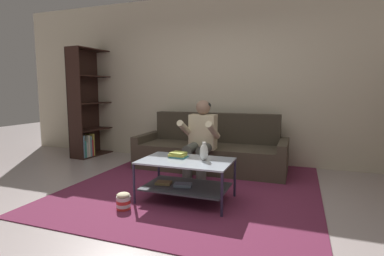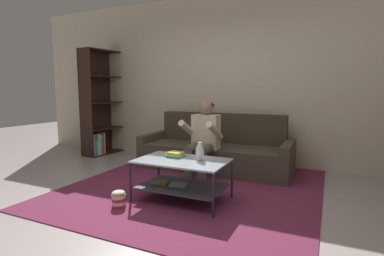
{
  "view_description": "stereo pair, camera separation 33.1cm",
  "coord_description": "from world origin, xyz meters",
  "px_view_note": "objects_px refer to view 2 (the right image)",
  "views": [
    {
      "loc": [
        1.31,
        -2.72,
        1.26
      ],
      "look_at": [
        -0.0,
        0.89,
        0.77
      ],
      "focal_mm": 28.0,
      "sensor_mm": 36.0,
      "label": 1
    },
    {
      "loc": [
        1.61,
        -2.59,
        1.26
      ],
      "look_at": [
        -0.0,
        0.89,
        0.77
      ],
      "focal_mm": 28.0,
      "sensor_mm": 36.0,
      "label": 2
    }
  ],
  "objects_px": {
    "bookshelf": "(99,112)",
    "coffee_table": "(181,174)",
    "person_seated_center": "(203,136)",
    "book_stack": "(175,155)",
    "couch": "(216,152)",
    "popcorn_tub": "(119,199)",
    "vase": "(200,152)"
  },
  "relations": [
    {
      "from": "vase",
      "to": "popcorn_tub",
      "type": "relative_size",
      "value": 1.1
    },
    {
      "from": "person_seated_center",
      "to": "coffee_table",
      "type": "xyz_separation_m",
      "value": [
        0.13,
        -0.94,
        -0.29
      ]
    },
    {
      "from": "coffee_table",
      "to": "vase",
      "type": "relative_size",
      "value": 4.91
    },
    {
      "from": "couch",
      "to": "bookshelf",
      "type": "xyz_separation_m",
      "value": [
        -2.51,
        0.15,
        0.56
      ]
    },
    {
      "from": "person_seated_center",
      "to": "book_stack",
      "type": "bearing_deg",
      "value": -89.72
    },
    {
      "from": "book_stack",
      "to": "coffee_table",
      "type": "bearing_deg",
      "value": -36.67
    },
    {
      "from": "popcorn_tub",
      "to": "bookshelf",
      "type": "bearing_deg",
      "value": 135.45
    },
    {
      "from": "coffee_table",
      "to": "couch",
      "type": "bearing_deg",
      "value": 95.11
    },
    {
      "from": "person_seated_center",
      "to": "popcorn_tub",
      "type": "xyz_separation_m",
      "value": [
        -0.39,
        -1.42,
        -0.51
      ]
    },
    {
      "from": "couch",
      "to": "book_stack",
      "type": "relative_size",
      "value": 11.29
    },
    {
      "from": "bookshelf",
      "to": "popcorn_tub",
      "type": "height_order",
      "value": "bookshelf"
    },
    {
      "from": "book_stack",
      "to": "popcorn_tub",
      "type": "xyz_separation_m",
      "value": [
        -0.39,
        -0.57,
        -0.41
      ]
    },
    {
      "from": "person_seated_center",
      "to": "popcorn_tub",
      "type": "relative_size",
      "value": 5.89
    },
    {
      "from": "bookshelf",
      "to": "popcorn_tub",
      "type": "distance_m",
      "value": 3.07
    },
    {
      "from": "couch",
      "to": "bookshelf",
      "type": "bearing_deg",
      "value": 176.6
    },
    {
      "from": "vase",
      "to": "popcorn_tub",
      "type": "distance_m",
      "value": 1.02
    },
    {
      "from": "person_seated_center",
      "to": "couch",
      "type": "bearing_deg",
      "value": 90.0
    },
    {
      "from": "book_stack",
      "to": "bookshelf",
      "type": "relative_size",
      "value": 0.1
    },
    {
      "from": "couch",
      "to": "vase",
      "type": "xyz_separation_m",
      "value": [
        0.33,
        -1.41,
        0.29
      ]
    },
    {
      "from": "vase",
      "to": "couch",
      "type": "bearing_deg",
      "value": 103.34
    },
    {
      "from": "couch",
      "to": "book_stack",
      "type": "distance_m",
      "value": 1.39
    },
    {
      "from": "vase",
      "to": "coffee_table",
      "type": "bearing_deg",
      "value": -164.93
    },
    {
      "from": "book_stack",
      "to": "person_seated_center",
      "type": "bearing_deg",
      "value": 90.28
    },
    {
      "from": "coffee_table",
      "to": "bookshelf",
      "type": "xyz_separation_m",
      "value": [
        -2.64,
        1.62,
        0.52
      ]
    },
    {
      "from": "person_seated_center",
      "to": "coffee_table",
      "type": "relative_size",
      "value": 1.09
    },
    {
      "from": "book_stack",
      "to": "popcorn_tub",
      "type": "bearing_deg",
      "value": -124.55
    },
    {
      "from": "bookshelf",
      "to": "coffee_table",
      "type": "bearing_deg",
      "value": -31.44
    },
    {
      "from": "person_seated_center",
      "to": "bookshelf",
      "type": "bearing_deg",
      "value": 165.03
    },
    {
      "from": "vase",
      "to": "book_stack",
      "type": "relative_size",
      "value": 0.99
    },
    {
      "from": "bookshelf",
      "to": "book_stack",
      "type": "bearing_deg",
      "value": -31.16
    },
    {
      "from": "couch",
      "to": "person_seated_center",
      "type": "height_order",
      "value": "person_seated_center"
    },
    {
      "from": "bookshelf",
      "to": "person_seated_center",
      "type": "bearing_deg",
      "value": -14.97
    }
  ]
}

